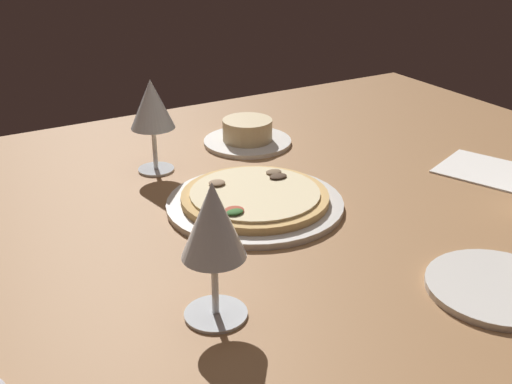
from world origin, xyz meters
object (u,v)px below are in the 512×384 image
Objects in this scene: side_plate at (497,287)px; paper_menu at (496,173)px; pizza_main at (255,200)px; wine_glass_far at (152,107)px; ramekin_on_saucer at (247,134)px; wine_glass_near at (213,226)px.

side_plate reaches higher than paper_menu.
pizza_main is 24.77cm from wine_glass_far.
pizza_main is 1.59× the size of side_plate.
ramekin_on_saucer is at bearing 91.06° from side_plate.
ramekin_on_saucer is at bearing 109.20° from paper_menu.
wine_glass_near is 62.83cm from paper_menu.
pizza_main is 1.68× the size of wine_glass_far.
wine_glass_near reaches higher than wine_glass_far.
side_plate is at bearing -69.05° from wine_glass_far.
pizza_main is at bearing 51.02° from wine_glass_near.
wine_glass_far is (-7.64, 21.19, 10.30)cm from pizza_main.
paper_menu is at bearing -49.01° from ramekin_on_saucer.
wine_glass_near is (-30.66, -47.01, 9.61)cm from ramekin_on_saucer.
pizza_main is 1.64× the size of wine_glass_near.
wine_glass_far is 0.94× the size of side_plate.
side_plate is (1.10, -59.57, -1.45)cm from ramekin_on_saucer.
wine_glass_near is at bearing 170.07° from paper_menu.
wine_glass_near is 0.97× the size of side_plate.
side_plate is (21.43, -55.96, -11.01)cm from wine_glass_far.
pizza_main is 1.61× the size of ramekin_on_saucer.
wine_glass_far reaches higher than side_plate.
wine_glass_far is at bearing -169.94° from ramekin_on_saucer.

